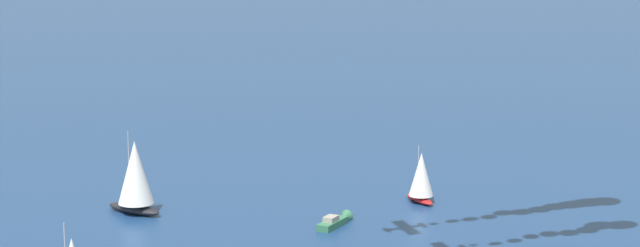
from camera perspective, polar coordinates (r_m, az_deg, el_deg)
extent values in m
cube|color=#33704C|center=(172.27, 0.63, -5.09)|extent=(6.67, 5.17, 1.04)
cone|color=#33704C|center=(175.67, 1.25, -4.77)|extent=(2.51, 2.65, 2.09)
cube|color=gray|center=(171.60, 0.55, -4.84)|extent=(2.82, 2.61, 0.78)
ellipsoid|color=#B21E1E|center=(186.92, 5.06, -3.83)|extent=(7.55, 4.91, 1.03)
cylinder|color=#B2B2B7|center=(186.21, 5.00, -2.38)|extent=(0.14, 0.14, 8.46)
cone|color=white|center=(185.55, 5.14, -2.57)|extent=(5.35, 5.35, 7.19)
ellipsoid|color=black|center=(182.11, -9.39, -4.28)|extent=(8.29, 10.08, 1.44)
cylinder|color=#B2B2B7|center=(180.99, -9.63, -2.21)|extent=(0.14, 0.14, 11.85)
cone|color=white|center=(180.27, -9.32, -2.45)|extent=(7.90, 7.90, 10.07)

